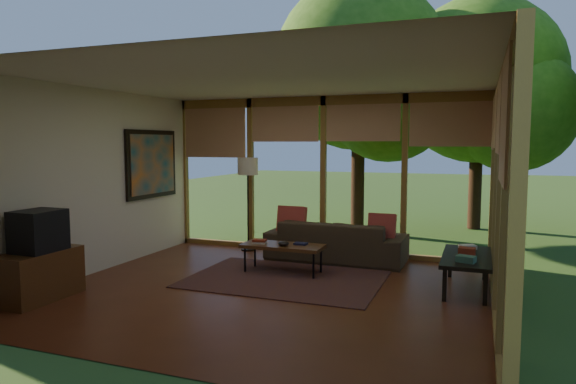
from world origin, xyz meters
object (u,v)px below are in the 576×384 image
at_px(media_cabinet, 39,275).
at_px(floor_lamp, 248,172).
at_px(television, 38,231).
at_px(side_console, 467,259).
at_px(coffee_table, 283,247).
at_px(sofa, 336,241).

height_order(media_cabinet, floor_lamp, floor_lamp).
distance_m(television, floor_lamp, 3.75).
bearing_deg(media_cabinet, side_console, 24.90).
bearing_deg(media_cabinet, coffee_table, 43.98).
bearing_deg(floor_lamp, television, -107.99).
relative_size(television, floor_lamp, 0.33).
xyz_separation_m(television, coffee_table, (2.30, 2.24, -0.46)).
bearing_deg(television, sofa, 49.40).
xyz_separation_m(television, side_console, (4.85, 2.26, -0.44)).
relative_size(media_cabinet, television, 1.82).
bearing_deg(floor_lamp, media_cabinet, -108.29).
bearing_deg(side_console, floor_lamp, 161.18).
distance_m(sofa, television, 4.37).
bearing_deg(coffee_table, sofa, 63.70).
bearing_deg(sofa, floor_lamp, -6.82).
relative_size(television, coffee_table, 0.46).
relative_size(media_cabinet, side_console, 0.71).
distance_m(media_cabinet, floor_lamp, 3.87).
bearing_deg(side_console, television, -155.01).
xyz_separation_m(sofa, floor_lamp, (-1.68, 0.23, 1.08)).
bearing_deg(floor_lamp, sofa, -7.87).
bearing_deg(coffee_table, television, -135.78).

